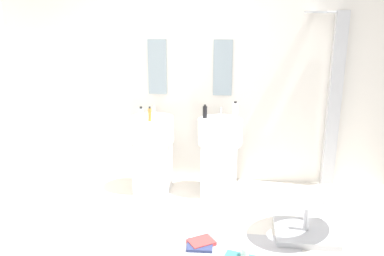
% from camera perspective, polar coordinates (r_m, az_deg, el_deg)
% --- Properties ---
extents(ground_plane, '(4.80, 3.60, 0.04)m').
position_cam_1_polar(ground_plane, '(3.71, -3.46, -16.84)').
color(ground_plane, silver).
extents(rear_partition, '(4.80, 0.10, 2.60)m').
position_cam_1_polar(rear_partition, '(4.81, -0.22, 7.59)').
color(rear_partition, silver).
rests_on(rear_partition, ground_plane).
extents(pedestal_sink_left, '(0.50, 0.50, 0.98)m').
position_cam_1_polar(pedestal_sink_left, '(4.63, -5.71, -3.19)').
color(pedestal_sink_left, white).
rests_on(pedestal_sink_left, ground_plane).
extents(pedestal_sink_right, '(0.50, 0.50, 0.98)m').
position_cam_1_polar(pedestal_sink_right, '(4.53, 4.00, -3.58)').
color(pedestal_sink_right, white).
rests_on(pedestal_sink_right, ground_plane).
extents(vanity_mirror_left, '(0.22, 0.03, 0.65)m').
position_cam_1_polar(vanity_mirror_left, '(4.80, -5.01, 8.76)').
color(vanity_mirror_left, '#8C9EA8').
extents(vanity_mirror_right, '(0.22, 0.03, 0.65)m').
position_cam_1_polar(vanity_mirror_right, '(4.70, 4.46, 8.63)').
color(vanity_mirror_right, '#8C9EA8').
extents(shower_column, '(0.49, 0.24, 2.05)m').
position_cam_1_polar(shower_column, '(4.82, 19.69, 4.02)').
color(shower_column, '#B7BABF').
rests_on(shower_column, ground_plane).
extents(lounge_chair, '(1.02, 1.02, 0.65)m').
position_cam_1_polar(lounge_chair, '(3.83, 16.33, -10.12)').
color(lounge_chair, '#B7BABF').
rests_on(lounge_chair, ground_plane).
extents(area_rug, '(1.26, 0.67, 0.01)m').
position_cam_1_polar(area_rug, '(3.60, 5.46, -17.53)').
color(area_rug, '#B2B2B7').
rests_on(area_rug, ground_plane).
extents(magazine_red, '(0.28, 0.26, 0.03)m').
position_cam_1_polar(magazine_red, '(3.70, 1.35, -16.13)').
color(magazine_red, '#B73838').
rests_on(magazine_red, area_rug).
extents(magazine_navy, '(0.24, 0.21, 0.03)m').
position_cam_1_polar(magazine_navy, '(3.66, 1.15, -16.53)').
color(magazine_navy, navy).
rests_on(magazine_navy, area_rug).
extents(coffee_mug, '(0.07, 0.07, 0.10)m').
position_cam_1_polar(coffee_mug, '(3.53, 7.62, -17.39)').
color(coffee_mug, white).
rests_on(coffee_mug, area_rug).
extents(soap_bottle_amber, '(0.04, 0.04, 0.16)m').
position_cam_1_polar(soap_bottle_amber, '(4.34, -6.11, 1.96)').
color(soap_bottle_amber, '#C68C38').
rests_on(soap_bottle_amber, pedestal_sink_left).
extents(soap_bottle_black, '(0.05, 0.05, 0.15)m').
position_cam_1_polar(soap_bottle_black, '(4.45, 1.88, 2.34)').
color(soap_bottle_black, black).
rests_on(soap_bottle_black, pedestal_sink_right).
extents(soap_bottle_clear, '(0.05, 0.05, 0.16)m').
position_cam_1_polar(soap_bottle_clear, '(4.37, -7.34, 1.98)').
color(soap_bottle_clear, silver).
rests_on(soap_bottle_clear, pedestal_sink_left).
extents(soap_bottle_white, '(0.06, 0.06, 0.19)m').
position_cam_1_polar(soap_bottle_white, '(4.47, 6.24, 2.56)').
color(soap_bottle_white, white).
rests_on(soap_bottle_white, pedestal_sink_right).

